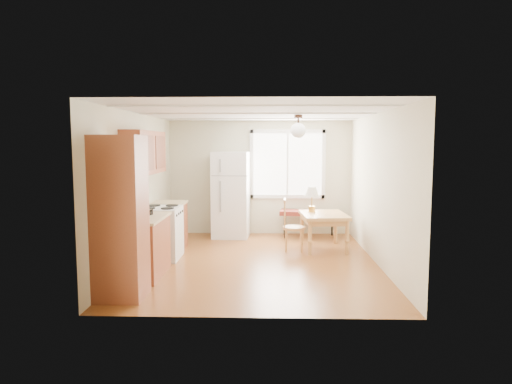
{
  "coord_description": "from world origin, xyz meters",
  "views": [
    {
      "loc": [
        0.21,
        -7.55,
        1.99
      ],
      "look_at": [
        -0.03,
        0.4,
        1.15
      ],
      "focal_mm": 32.0,
      "sensor_mm": 36.0,
      "label": 1
    }
  ],
  "objects_px": {
    "bench": "(309,214)",
    "dining_table": "(324,219)",
    "refrigerator": "(231,195)",
    "chair": "(289,222)"
  },
  "relations": [
    {
      "from": "chair",
      "to": "dining_table",
      "type": "bearing_deg",
      "value": 17.12
    },
    {
      "from": "bench",
      "to": "dining_table",
      "type": "distance_m",
      "value": 1.14
    },
    {
      "from": "dining_table",
      "to": "refrigerator",
      "type": "bearing_deg",
      "value": 144.66
    },
    {
      "from": "refrigerator",
      "to": "bench",
      "type": "height_order",
      "value": "refrigerator"
    },
    {
      "from": "refrigerator",
      "to": "chair",
      "type": "xyz_separation_m",
      "value": [
        1.19,
        -1.27,
        -0.36
      ]
    },
    {
      "from": "refrigerator",
      "to": "chair",
      "type": "bearing_deg",
      "value": -43.42
    },
    {
      "from": "refrigerator",
      "to": "chair",
      "type": "distance_m",
      "value": 1.78
    },
    {
      "from": "dining_table",
      "to": "chair",
      "type": "relative_size",
      "value": 1.19
    },
    {
      "from": "bench",
      "to": "chair",
      "type": "height_order",
      "value": "chair"
    },
    {
      "from": "bench",
      "to": "dining_table",
      "type": "relative_size",
      "value": 1.12
    }
  ]
}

